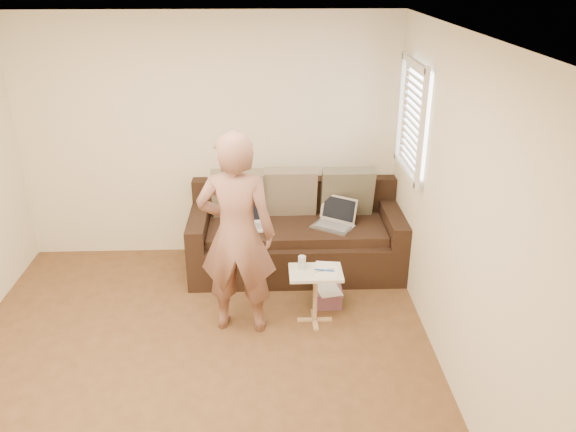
% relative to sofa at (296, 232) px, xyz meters
% --- Properties ---
extents(floor, '(4.50, 4.50, 0.00)m').
position_rel_sofa_xyz_m(floor, '(-0.90, -1.77, -0.42)').
color(floor, '#53381E').
rests_on(floor, ground).
extents(ceiling, '(4.50, 4.50, 0.00)m').
position_rel_sofa_xyz_m(ceiling, '(-0.90, -1.77, 2.18)').
color(ceiling, white).
rests_on(ceiling, wall_back).
extents(wall_back, '(4.00, 0.00, 4.00)m').
position_rel_sofa_xyz_m(wall_back, '(-0.90, 0.48, 0.87)').
color(wall_back, beige).
rests_on(wall_back, ground).
extents(wall_right, '(0.00, 4.50, 4.50)m').
position_rel_sofa_xyz_m(wall_right, '(1.10, -1.77, 0.87)').
color(wall_right, beige).
rests_on(wall_right, ground).
extents(window_blinds, '(0.12, 0.88, 1.08)m').
position_rel_sofa_xyz_m(window_blinds, '(1.05, -0.27, 1.28)').
color(window_blinds, white).
rests_on(window_blinds, wall_right).
extents(sofa, '(2.20, 0.95, 0.85)m').
position_rel_sofa_xyz_m(sofa, '(0.00, 0.00, 0.00)').
color(sofa, black).
rests_on(sofa, ground).
extents(pillow_left, '(0.55, 0.29, 0.57)m').
position_rel_sofa_xyz_m(pillow_left, '(-0.60, 0.19, 0.37)').
color(pillow_left, brown).
rests_on(pillow_left, sofa).
extents(pillow_mid, '(0.55, 0.27, 0.57)m').
position_rel_sofa_xyz_m(pillow_mid, '(-0.05, 0.22, 0.37)').
color(pillow_mid, '#706350').
rests_on(pillow_mid, sofa).
extents(pillow_right, '(0.55, 0.28, 0.57)m').
position_rel_sofa_xyz_m(pillow_right, '(0.55, 0.20, 0.37)').
color(pillow_right, brown).
rests_on(pillow_right, sofa).
extents(laptop_silver, '(0.49, 0.46, 0.27)m').
position_rel_sofa_xyz_m(laptop_silver, '(0.37, -0.09, 0.10)').
color(laptop_silver, '#B7BABC').
rests_on(laptop_silver, sofa).
extents(laptop_white, '(0.40, 0.33, 0.26)m').
position_rel_sofa_xyz_m(laptop_white, '(-0.51, -0.10, 0.10)').
color(laptop_white, white).
rests_on(laptop_white, sofa).
extents(person, '(0.71, 0.52, 1.83)m').
position_rel_sofa_xyz_m(person, '(-0.56, -1.05, 0.49)').
color(person, brown).
rests_on(person, ground).
extents(side_table, '(0.47, 0.33, 0.52)m').
position_rel_sofa_xyz_m(side_table, '(0.12, -1.00, -0.17)').
color(side_table, silver).
rests_on(side_table, ground).
extents(drinking_glass, '(0.07, 0.07, 0.12)m').
position_rel_sofa_xyz_m(drinking_glass, '(0.00, -0.94, 0.15)').
color(drinking_glass, silver).
rests_on(drinking_glass, side_table).
extents(scissors, '(0.19, 0.11, 0.02)m').
position_rel_sofa_xyz_m(scissors, '(0.20, -1.00, 0.10)').
color(scissors, silver).
rests_on(scissors, side_table).
extents(paper_on_table, '(0.25, 0.33, 0.00)m').
position_rel_sofa_xyz_m(paper_on_table, '(0.22, -0.98, 0.10)').
color(paper_on_table, white).
rests_on(paper_on_table, side_table).
extents(striped_box, '(0.27, 0.27, 0.17)m').
position_rel_sofa_xyz_m(striped_box, '(0.27, -0.72, -0.34)').
color(striped_box, '#D7206D').
rests_on(striped_box, ground).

